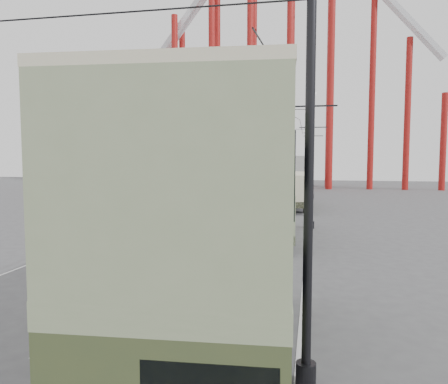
% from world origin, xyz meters
% --- Properties ---
extents(ground, '(160.00, 160.00, 0.00)m').
position_xyz_m(ground, '(0.00, 0.00, 0.00)').
color(ground, '#48484B').
rests_on(ground, ground).
extents(road_markings, '(12.52, 120.00, 0.01)m').
position_xyz_m(road_markings, '(-0.86, 19.70, 0.01)').
color(road_markings, silver).
rests_on(road_markings, ground).
extents(lamp_post_near, '(3.20, 0.44, 10.80)m').
position_xyz_m(lamp_post_near, '(5.60, -3.00, 7.86)').
color(lamp_post_near, black).
rests_on(lamp_post_near, ground).
extents(lamp_post_mid, '(3.20, 0.44, 9.32)m').
position_xyz_m(lamp_post_mid, '(5.60, 18.00, 4.68)').
color(lamp_post_mid, black).
rests_on(lamp_post_mid, ground).
extents(lamp_post_far, '(3.20, 0.44, 9.32)m').
position_xyz_m(lamp_post_far, '(5.60, 40.00, 4.68)').
color(lamp_post_far, black).
rests_on(lamp_post_far, ground).
extents(lamp_post_distant, '(3.20, 0.44, 9.32)m').
position_xyz_m(lamp_post_distant, '(5.60, 62.00, 4.68)').
color(lamp_post_distant, black).
rests_on(lamp_post_distant, ground).
extents(roller_coaster, '(52.95, 5.00, 55.48)m').
position_xyz_m(roller_coaster, '(-2.49, 56.89, 22.92)').
color(roller_coaster, maroon).
rests_on(roller_coaster, ground).
extents(fairground_shed, '(22.00, 10.00, 5.00)m').
position_xyz_m(fairground_shed, '(-6.00, 47.00, 2.50)').
color(fairground_shed, '#989893').
rests_on(fairground_shed, ground).
extents(double_decker_bus, '(3.57, 11.31, 5.98)m').
position_xyz_m(double_decker_bus, '(3.73, -2.58, 3.35)').
color(double_decker_bus, '#3E4726').
rests_on(double_decker_bus, ground).
extents(single_decker_green, '(3.69, 10.82, 3.00)m').
position_xyz_m(single_decker_green, '(3.04, 14.32, 1.69)').
color(single_decker_green, gray).
rests_on(single_decker_green, ground).
extents(single_decker_cream, '(3.12, 10.81, 3.33)m').
position_xyz_m(single_decker_cream, '(3.68, 29.81, 1.88)').
color(single_decker_cream, beige).
rests_on(single_decker_cream, ground).
extents(pedestrian, '(0.87, 0.84, 2.01)m').
position_xyz_m(pedestrian, '(-0.49, 9.70, 1.01)').
color(pedestrian, black).
rests_on(pedestrian, ground).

